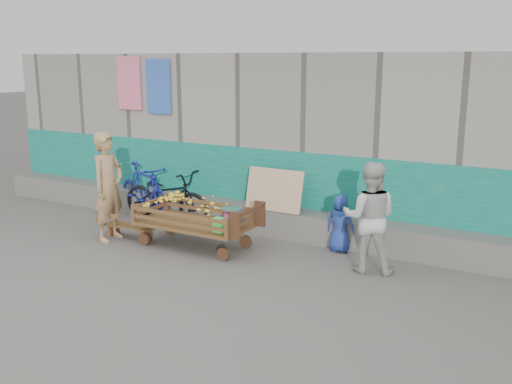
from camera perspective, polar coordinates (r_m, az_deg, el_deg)
The scene contains 9 objects.
ground at distance 7.95m, azimuth -7.64°, elevation -8.34°, with size 80.00×80.00×0.00m, color #5D5C56.
building_wall at distance 11.00m, azimuth 4.87°, elevation 5.63°, with size 12.00×3.50×3.00m.
banana_cart at distance 8.99m, azimuth -6.42°, elevation -1.97°, with size 1.96×0.90×0.84m.
bench at distance 9.68m, azimuth -12.53°, elevation -3.59°, with size 0.88×0.26×0.22m.
vendor_man at distance 9.50m, azimuth -14.56°, elevation 0.50°, with size 0.65×0.42×1.77m, color #A37D52.
woman at distance 7.99m, azimuth 11.28°, elevation -2.51°, with size 0.75×0.59×1.55m, color beige.
child at distance 8.82m, azimuth 8.42°, elevation -3.11°, with size 0.44×0.29×0.90m, color navy.
bicycle_dark at distance 10.41m, azimuth -8.97°, elevation -0.41°, with size 0.64×1.85×0.97m, color black.
bicycle_blue at distance 10.72m, azimuth -11.12°, elevation 0.07°, with size 0.48×1.72×1.03m, color #1B2195.
Camera 1 is at (4.49, -5.89, 2.90)m, focal length 40.00 mm.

